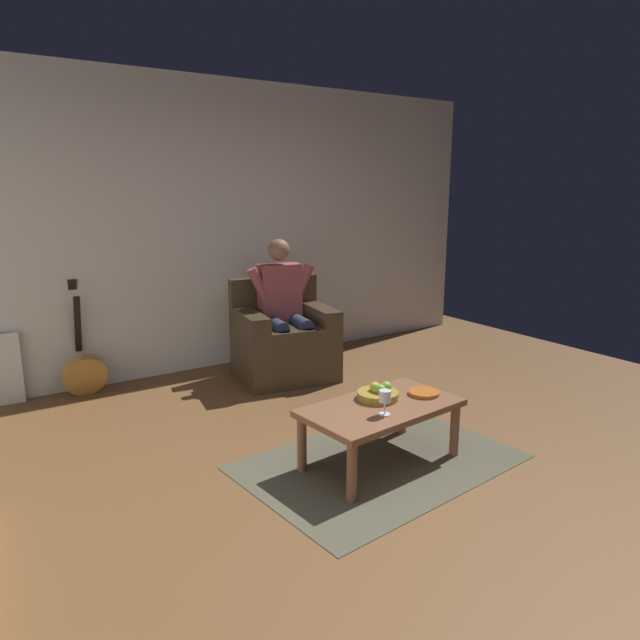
% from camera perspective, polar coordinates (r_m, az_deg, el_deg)
% --- Properties ---
extents(ground_plane, '(7.39, 7.39, 0.00)m').
position_cam_1_polar(ground_plane, '(3.40, 8.20, -17.48)').
color(ground_plane, brown).
extents(wall_back, '(6.56, 0.06, 2.70)m').
position_cam_1_polar(wall_back, '(5.53, -12.47, 8.90)').
color(wall_back, silver).
rests_on(wall_back, ground).
extents(rug, '(1.80, 1.32, 0.01)m').
position_cam_1_polar(rug, '(3.81, 5.94, -13.79)').
color(rug, '#4D4A3A').
rests_on(rug, ground).
extents(armchair, '(0.94, 0.83, 0.90)m').
position_cam_1_polar(armchair, '(5.30, -3.62, -2.17)').
color(armchair, '#3E3120').
rests_on(armchair, ground).
extents(person_seated, '(0.65, 0.59, 1.27)m').
position_cam_1_polar(person_seated, '(5.20, -3.59, 1.48)').
color(person_seated, '#924346').
rests_on(person_seated, ground).
extents(coffee_table, '(1.05, 0.65, 0.39)m').
position_cam_1_polar(coffee_table, '(3.68, 6.06, -9.16)').
color(coffee_table, brown).
rests_on(coffee_table, ground).
extents(guitar, '(0.36, 0.32, 0.98)m').
position_cam_1_polar(guitar, '(5.25, -22.32, -4.62)').
color(guitar, '#AE7E37').
rests_on(guitar, ground).
extents(wine_glass_near, '(0.07, 0.07, 0.15)m').
position_cam_1_polar(wine_glass_near, '(3.47, 6.46, -7.69)').
color(wine_glass_near, silver).
rests_on(wine_glass_near, coffee_table).
extents(fruit_bowl, '(0.27, 0.27, 0.11)m').
position_cam_1_polar(fruit_bowl, '(3.74, 5.80, -7.24)').
color(fruit_bowl, olive).
rests_on(fruit_bowl, coffee_table).
extents(decorative_dish, '(0.20, 0.20, 0.02)m').
position_cam_1_polar(decorative_dish, '(3.86, 10.25, -7.11)').
color(decorative_dish, '#B95F24').
rests_on(decorative_dish, coffee_table).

